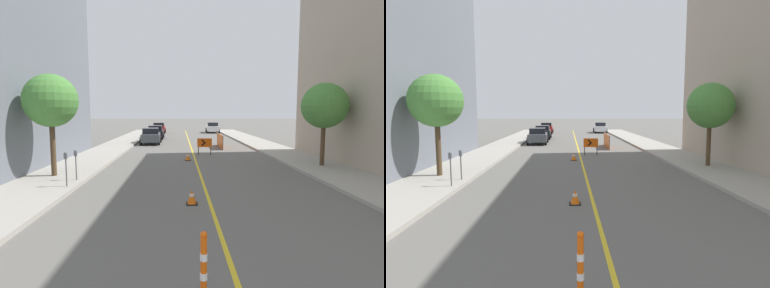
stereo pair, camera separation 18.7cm
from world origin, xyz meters
The scene contains 16 objects.
lane_stripe centered at (0.00, 27.08, 0.00)m, with size 0.12×54.15×0.01m.
sidewalk_left centered at (-6.83, 27.08, 0.08)m, with size 3.13×54.15×0.16m.
sidewalk_right centered at (6.83, 27.08, 0.08)m, with size 3.13×54.15×0.16m.
traffic_cone_second centered at (-0.63, 12.21, 0.24)m, with size 0.40×0.40×0.50m.
traffic_cone_third centered at (-0.50, 21.60, 0.25)m, with size 0.40×0.40×0.51m.
delineator_post_front centered at (-0.68, 6.68, 0.57)m, with size 0.34×0.34×1.30m.
arrow_barricade_primary centered at (0.81, 24.02, 0.87)m, with size 1.07×0.12×1.24m.
safety_mesh_fence centered at (2.59, 28.79, 0.60)m, with size 0.09×4.13×1.19m.
parked_car_curb_near centered at (-3.88, 32.20, 0.80)m, with size 2.02×4.39×1.59m.
parked_car_curb_mid centered at (-3.86, 37.86, 0.80)m, with size 1.95×4.35×1.59m.
parked_car_curb_far centered at (-4.11, 47.61, 0.80)m, with size 1.95×4.35×1.59m.
parked_car_opposite_side centered at (4.10, 48.34, 0.80)m, with size 2.04×4.40×1.59m.
parking_meter_near_curb centered at (-5.62, 14.30, 1.14)m, with size 0.12×0.11×1.40m.
parking_meter_far_curb centered at (-5.62, 15.46, 1.10)m, with size 0.12×0.11×1.34m.
street_tree_left_near centered at (-6.99, 16.44, 3.66)m, with size 2.46×2.46×4.75m.
street_tree_right_near centered at (6.99, 18.58, 3.49)m, with size 2.51×2.51×4.61m.
Camera 2 is at (-0.87, 2.21, 3.14)m, focal length 28.00 mm.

